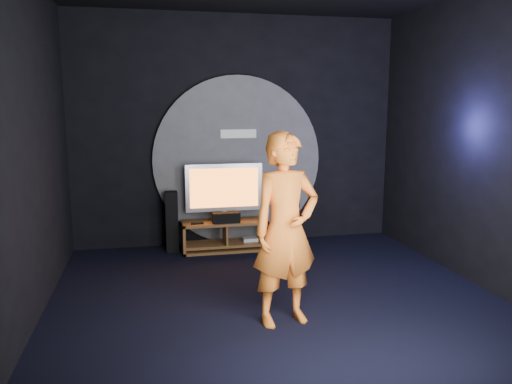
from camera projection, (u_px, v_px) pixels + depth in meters
floor at (277, 300)px, 5.59m from camera, size 5.00×5.00×0.00m
back_wall at (237, 131)px, 7.69m from camera, size 5.00×0.04×3.50m
front_wall at (387, 177)px, 2.88m from camera, size 5.00×0.04×3.50m
left_wall at (25, 148)px, 4.76m from camera, size 0.04×5.00×3.50m
right_wall at (486, 140)px, 5.80m from camera, size 0.04×5.00×3.50m
wall_disc_panel at (238, 161)px, 7.71m from camera, size 2.60×0.11×2.60m
media_console at (226, 237)px, 7.47m from camera, size 1.29×0.45×0.45m
tv at (224, 189)px, 7.41m from camera, size 1.14×0.22×0.85m
center_speaker at (226, 218)px, 7.30m from camera, size 0.40×0.15×0.15m
remote at (197, 223)px, 7.22m from camera, size 0.18×0.05×0.02m
tower_speaker_left at (172, 222)px, 7.37m from camera, size 0.18×0.20×0.90m
tower_speaker_right at (292, 221)px, 7.42m from camera, size 0.18×0.20×0.90m
subwoofer at (285, 232)px, 7.87m from camera, size 0.30×0.30×0.33m
player at (286, 230)px, 4.87m from camera, size 0.78×0.59×1.91m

